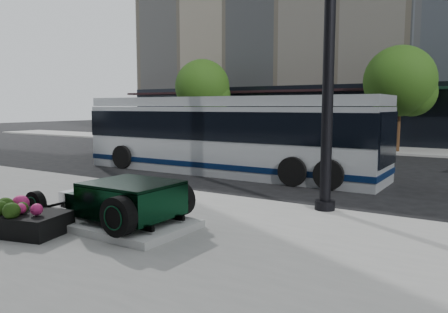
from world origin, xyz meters
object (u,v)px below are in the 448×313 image
Objects in this scene: hot_rod at (124,200)px; lamppost at (329,38)px; flower_planter at (15,220)px; transit_bus at (225,135)px.

lamppost is (2.91, 3.67, 3.43)m from hot_rod.
hot_rod is at bearing 41.55° from flower_planter.
transit_bus is at bearing 141.92° from lamppost.
flower_planter is (-1.57, -1.39, -0.34)m from hot_rod.
lamppost is 0.71× the size of transit_bus.
hot_rod is 0.27× the size of transit_bus.
flower_planter is 0.18× the size of transit_bus.
transit_bus is at bearing 108.15° from hot_rod.
hot_rod is at bearing -71.85° from transit_bus.
lamppost reaches higher than transit_bus.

